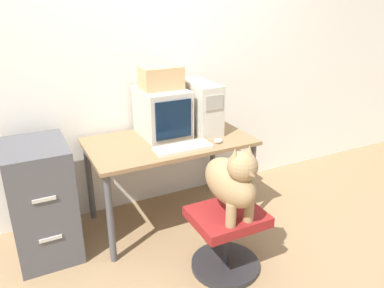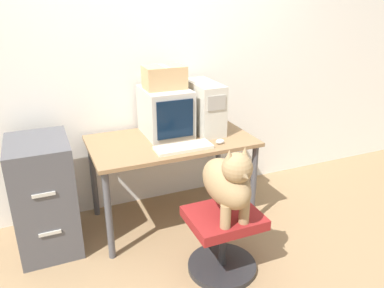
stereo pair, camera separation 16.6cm
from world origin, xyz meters
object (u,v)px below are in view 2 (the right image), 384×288
at_px(pc_tower, 204,107).
at_px(filing_cabinet, 45,196).
at_px(keyboard, 184,147).
at_px(office_chair, 223,238).
at_px(dog, 228,181).
at_px(crt_monitor, 166,112).
at_px(cardboard_box, 164,77).

relative_size(pc_tower, filing_cabinet, 0.54).
height_order(keyboard, office_chair, keyboard).
bearing_deg(pc_tower, office_chair, -105.66).
distance_m(dog, filing_cabinet, 1.40).
distance_m(keyboard, dog, 0.58).
bearing_deg(crt_monitor, cardboard_box, 90.00).
bearing_deg(keyboard, pc_tower, 45.42).
height_order(office_chair, filing_cabinet, filing_cabinet).
bearing_deg(keyboard, dog, -82.25).
relative_size(keyboard, cardboard_box, 1.35).
xyz_separation_m(keyboard, dog, (0.08, -0.57, -0.03)).
xyz_separation_m(pc_tower, keyboard, (-0.31, -0.32, -0.20)).
xyz_separation_m(pc_tower, cardboard_box, (-0.33, 0.05, 0.27)).
bearing_deg(filing_cabinet, cardboard_box, 7.00).
distance_m(pc_tower, cardboard_box, 0.42).
xyz_separation_m(keyboard, filing_cabinet, (-1.02, 0.25, -0.32)).
height_order(crt_monitor, dog, crt_monitor).
bearing_deg(pc_tower, dog, -104.95).
relative_size(crt_monitor, keyboard, 1.05).
xyz_separation_m(pc_tower, office_chair, (-0.24, -0.85, -0.69)).
xyz_separation_m(crt_monitor, keyboard, (0.01, -0.37, -0.18)).
distance_m(keyboard, filing_cabinet, 1.10).
height_order(dog, filing_cabinet, dog).
bearing_deg(filing_cabinet, keyboard, -13.55).
height_order(dog, cardboard_box, cardboard_box).
bearing_deg(crt_monitor, pc_tower, -8.04).
xyz_separation_m(crt_monitor, cardboard_box, (0.00, 0.00, 0.28)).
bearing_deg(cardboard_box, keyboard, -88.42).
bearing_deg(dog, cardboard_box, 95.34).
height_order(crt_monitor, keyboard, crt_monitor).
height_order(filing_cabinet, cardboard_box, cardboard_box).
xyz_separation_m(crt_monitor, filing_cabinet, (-1.01, -0.12, -0.50)).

